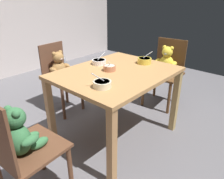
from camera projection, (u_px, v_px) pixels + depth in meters
name	position (u px, v px, depth m)	size (l,w,h in m)	color
ground_plane	(115.00, 136.00, 2.31)	(5.20, 5.20, 0.04)	slate
dining_table	(116.00, 81.00, 2.05)	(1.08, 0.86, 0.72)	#B9844D
teddy_chair_near_right	(166.00, 66.00, 2.77)	(0.45, 0.45, 0.84)	brown
teddy_chair_far_center	(60.00, 72.00, 2.60)	(0.39, 0.38, 0.83)	brown
teddy_chair_near_left	(20.00, 141.00, 1.39)	(0.44, 0.44, 0.88)	brown
porridge_bowl_terracotta_center	(110.00, 68.00, 2.01)	(0.12, 0.12, 0.11)	#BC7353
porridge_bowl_cream_near_left	(102.00, 84.00, 1.66)	(0.14, 0.14, 0.12)	beige
porridge_bowl_yellow_near_right	(144.00, 61.00, 2.21)	(0.14, 0.14, 0.13)	gold
porridge_bowl_white_far_center	(99.00, 62.00, 2.19)	(0.15, 0.14, 0.12)	silver
metal_pail	(60.00, 64.00, 4.13)	(0.24, 0.24, 0.23)	#93969B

